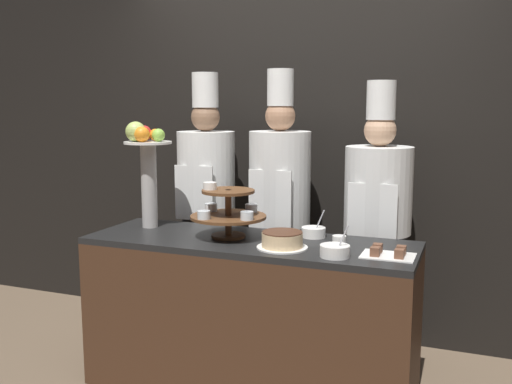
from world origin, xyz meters
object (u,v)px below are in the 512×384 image
cake_round (282,240)px  chef_left (206,197)px  serving_bowl_far (313,232)px  cake_square_tray (388,253)px  fruit_pedestal (146,159)px  chef_center_right (377,216)px  tiered_stand (228,211)px  cup_white (339,243)px  serving_bowl_near (335,251)px  chef_center_left (280,202)px

cake_round → chef_left: (-0.77, 0.70, 0.08)m
serving_bowl_far → cake_round: bearing=-105.3°
cake_square_tray → cake_round: bearing=-176.6°
fruit_pedestal → chef_center_right: 1.43m
cake_square_tray → chef_center_right: bearing=103.8°
fruit_pedestal → chef_center_right: bearing=21.3°
tiered_stand → cup_white: (0.64, -0.04, -0.11)m
cup_white → cake_square_tray: bearing=-11.2°
serving_bowl_far → cake_square_tray: bearing=-30.9°
serving_bowl_near → chef_left: size_ratio=0.09×
tiered_stand → cake_square_tray: (0.89, -0.09, -0.13)m
cake_square_tray → chef_center_left: 1.04m
cake_square_tray → chef_center_right: size_ratio=0.15×
cake_round → serving_bowl_near: 0.30m
fruit_pedestal → serving_bowl_far: bearing=6.0°
fruit_pedestal → serving_bowl_near: (1.21, -0.26, -0.39)m
chef_center_left → fruit_pedestal: bearing=-143.0°
cup_white → cake_round: bearing=-163.5°
serving_bowl_near → chef_center_left: 0.94m
cup_white → tiered_stand: bearing=176.2°
cup_white → serving_bowl_far: serving_bowl_far is taller
fruit_pedestal → serving_bowl_near: fruit_pedestal is taller
chef_left → fruit_pedestal: bearing=-106.1°
tiered_stand → serving_bowl_near: 0.69m
cake_round → chef_center_left: (-0.25, 0.70, 0.07)m
serving_bowl_near → tiered_stand: bearing=163.6°
fruit_pedestal → cake_round: size_ratio=2.40×
cake_round → cake_square_tray: size_ratio=1.03×
fruit_pedestal → cup_white: 1.26m
tiered_stand → cake_square_tray: 0.91m
serving_bowl_near → cake_round: bearing=166.8°
fruit_pedestal → serving_bowl_near: size_ratio=3.96×
cake_square_tray → serving_bowl_near: bearing=-157.3°
serving_bowl_far → chef_center_right: bearing=54.1°
tiered_stand → cake_round: bearing=-19.0°
serving_bowl_near → chef_center_left: bearing=125.5°
fruit_pedestal → chef_left: 0.60m
chef_left → chef_center_right: bearing=-0.0°
tiered_stand → serving_bowl_near: size_ratio=2.63×
fruit_pedestal → serving_bowl_far: (1.00, 0.11, -0.39)m
chef_left → chef_center_left: bearing=-0.0°
chef_center_left → chef_center_right: (0.62, 0.00, -0.05)m
cake_square_tray → cup_white: bearing=168.8°
chef_left → chef_center_left: chef_center_left is taller
cake_square_tray → serving_bowl_far: serving_bowl_far is taller
cake_round → chef_center_right: (0.37, 0.70, 0.03)m
tiered_stand → cake_square_tray: size_ratio=1.65×
tiered_stand → chef_center_left: bearing=79.4°
serving_bowl_near → chef_center_right: chef_center_right is taller
cake_round → chef_center_left: 0.75m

